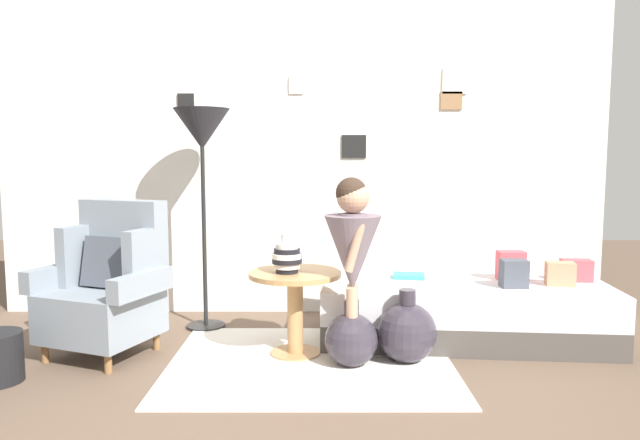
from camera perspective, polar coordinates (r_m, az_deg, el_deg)
ground_plane at (r=2.99m, az=-2.97°, el=-18.47°), size 12.00×12.00×0.00m
gallery_wall at (r=4.67m, az=-1.88°, el=6.84°), size 4.80×0.12×2.60m
rug at (r=3.64m, az=-1.10°, el=-13.74°), size 1.70×1.38×0.01m
armchair at (r=3.95m, az=-20.23°, el=-6.02°), size 0.88×0.78×0.97m
daybed at (r=4.14m, az=13.68°, el=-8.64°), size 1.96×0.96×0.40m
pillow_head at (r=4.38m, az=23.59°, el=-4.52°), size 0.21×0.14×0.15m
pillow_mid at (r=4.18m, az=22.25°, el=-4.88°), size 0.20×0.15×0.16m
pillow_back at (r=4.25m, az=17.98°, el=-4.26°), size 0.18×0.12×0.20m
pillow_extra at (r=4.01m, az=18.25°, el=-4.99°), size 0.17×0.12×0.18m
side_table at (r=3.68m, az=-2.65°, el=-7.36°), size 0.58×0.58×0.53m
vase_striped at (r=3.60m, az=-3.46°, el=-3.65°), size 0.19×0.19×0.24m
floor_lamp at (r=4.26m, az=-11.67°, el=7.84°), size 0.40×0.40×1.59m
person_child at (r=3.45m, az=3.02°, el=-2.56°), size 0.34×0.34×1.13m
book_on_daybed at (r=4.16m, az=8.49°, el=-5.42°), size 0.24×0.19×0.03m
demijohn_near at (r=3.55m, az=2.88°, el=-11.57°), size 0.32×0.32×0.40m
demijohn_far at (r=3.65m, az=8.29°, el=-10.78°), size 0.36×0.36×0.45m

